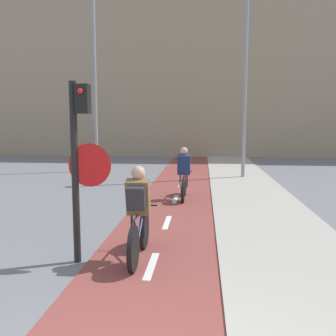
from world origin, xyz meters
The scene contains 6 objects.
building_row_background centered at (0.00, 23.61, 6.04)m, with size 60.00×5.20×12.05m.
traffic_light_pole centered at (-1.11, 3.10, 1.77)m, with size 0.67×0.25×2.83m.
street_lamp_far centered at (-4.02, 14.00, 4.94)m, with size 0.36×0.36×8.27m.
street_lamp_sidewalk centered at (2.35, 12.43, 4.78)m, with size 0.36×0.36×7.97m.
cyclist_near centered at (-0.24, 3.26, 0.72)m, with size 0.46×1.73×1.53m.
cyclist_far centered at (0.23, 8.09, 0.67)m, with size 0.46×1.70×1.50m.
Camera 1 is at (0.77, -2.47, 2.22)m, focal length 40.00 mm.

